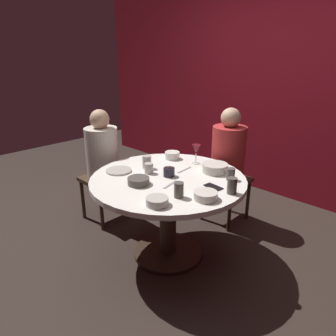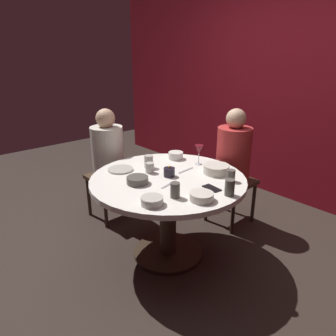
# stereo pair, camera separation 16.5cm
# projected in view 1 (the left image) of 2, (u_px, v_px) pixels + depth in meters

# --- Properties ---
(ground_plane) EXTENTS (8.00, 8.00, 0.00)m
(ground_plane) POSITION_uv_depth(u_px,v_px,m) (168.00, 253.00, 2.77)
(ground_plane) COLOR #2D231E
(back_wall) EXTENTS (6.00, 0.10, 2.60)m
(back_wall) POSITION_uv_depth(u_px,v_px,m) (282.00, 86.00, 3.57)
(back_wall) COLOR maroon
(back_wall) RESTS_ON ground
(dining_table) EXTENTS (1.25, 1.25, 0.73)m
(dining_table) POSITION_uv_depth(u_px,v_px,m) (168.00, 196.00, 2.57)
(dining_table) COLOR silver
(dining_table) RESTS_ON ground
(seated_diner_left) EXTENTS (0.40, 0.40, 1.16)m
(seated_diner_left) POSITION_uv_depth(u_px,v_px,m) (102.00, 154.00, 3.12)
(seated_diner_left) COLOR #3F2D1E
(seated_diner_left) RESTS_ON ground
(seated_diner_back) EXTENTS (0.40, 0.40, 1.18)m
(seated_diner_back) POSITION_uv_depth(u_px,v_px,m) (228.00, 154.00, 3.09)
(seated_diner_back) COLOR #3F2D1E
(seated_diner_back) RESTS_ON ground
(candle_holder) EXTENTS (0.09, 0.09, 0.09)m
(candle_holder) POSITION_uv_depth(u_px,v_px,m) (169.00, 172.00, 2.52)
(candle_holder) COLOR black
(candle_holder) RESTS_ON dining_table
(wine_glass) EXTENTS (0.08, 0.08, 0.18)m
(wine_glass) POSITION_uv_depth(u_px,v_px,m) (196.00, 150.00, 2.78)
(wine_glass) COLOR silver
(wine_glass) RESTS_ON dining_table
(dinner_plate) EXTENTS (0.22, 0.22, 0.01)m
(dinner_plate) POSITION_uv_depth(u_px,v_px,m) (119.00, 171.00, 2.64)
(dinner_plate) COLOR #B2ADA3
(dinner_plate) RESTS_ON dining_table
(cell_phone) EXTENTS (0.15, 0.08, 0.01)m
(cell_phone) POSITION_uv_depth(u_px,v_px,m) (213.00, 187.00, 2.33)
(cell_phone) COLOR black
(cell_phone) RESTS_ON dining_table
(bowl_serving_large) EXTENTS (0.21, 0.21, 0.07)m
(bowl_serving_large) POSITION_uv_depth(u_px,v_px,m) (215.00, 168.00, 2.61)
(bowl_serving_large) COLOR beige
(bowl_serving_large) RESTS_ON dining_table
(bowl_salad_center) EXTENTS (0.17, 0.17, 0.05)m
(bowl_salad_center) POSITION_uv_depth(u_px,v_px,m) (139.00, 181.00, 2.37)
(bowl_salad_center) COLOR #4C4742
(bowl_salad_center) RESTS_ON dining_table
(bowl_small_white) EXTENTS (0.15, 0.15, 0.05)m
(bowl_small_white) POSITION_uv_depth(u_px,v_px,m) (157.00, 201.00, 2.05)
(bowl_small_white) COLOR #B2ADA3
(bowl_small_white) RESTS_ON dining_table
(bowl_sauce_side) EXTENTS (0.14, 0.14, 0.07)m
(bowl_sauce_side) POSITION_uv_depth(u_px,v_px,m) (172.00, 155.00, 2.94)
(bowl_sauce_side) COLOR silver
(bowl_sauce_side) RESTS_ON dining_table
(bowl_rice_portion) EXTENTS (0.16, 0.16, 0.05)m
(bowl_rice_portion) POSITION_uv_depth(u_px,v_px,m) (206.00, 195.00, 2.13)
(bowl_rice_portion) COLOR beige
(bowl_rice_portion) RESTS_ON dining_table
(cup_near_candle) EXTENTS (0.08, 0.08, 0.11)m
(cup_near_candle) POSITION_uv_depth(u_px,v_px,m) (147.00, 162.00, 2.69)
(cup_near_candle) COLOR #B2ADA3
(cup_near_candle) RESTS_ON dining_table
(cup_by_left_diner) EXTENTS (0.07, 0.07, 0.11)m
(cup_by_left_diner) POSITION_uv_depth(u_px,v_px,m) (179.00, 190.00, 2.15)
(cup_by_left_diner) COLOR #4C4742
(cup_by_left_diner) RESTS_ON dining_table
(cup_by_right_diner) EXTENTS (0.07, 0.07, 0.12)m
(cup_by_right_diner) POSITION_uv_depth(u_px,v_px,m) (232.00, 186.00, 2.21)
(cup_by_right_diner) COLOR #4C4742
(cup_by_right_diner) RESTS_ON dining_table
(cup_center_front) EXTENTS (0.07, 0.07, 0.09)m
(cup_center_front) POSITION_uv_depth(u_px,v_px,m) (149.00, 168.00, 2.59)
(cup_center_front) COLOR #B2ADA3
(cup_center_front) RESTS_ON dining_table
(cup_far_edge) EXTENTS (0.07, 0.07, 0.09)m
(cup_far_edge) POSITION_uv_depth(u_px,v_px,m) (231.00, 174.00, 2.45)
(cup_far_edge) COLOR #4C4742
(cup_far_edge) RESTS_ON dining_table
(fork_near_plate) EXTENTS (0.03, 0.18, 0.01)m
(fork_near_plate) POSITION_uv_depth(u_px,v_px,m) (184.00, 170.00, 2.66)
(fork_near_plate) COLOR #B7B7BC
(fork_near_plate) RESTS_ON dining_table
(knife_near_plate) EXTENTS (0.05, 0.18, 0.01)m
(knife_near_plate) POSITION_uv_depth(u_px,v_px,m) (170.00, 184.00, 2.37)
(knife_near_plate) COLOR #B7B7BC
(knife_near_plate) RESTS_ON dining_table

